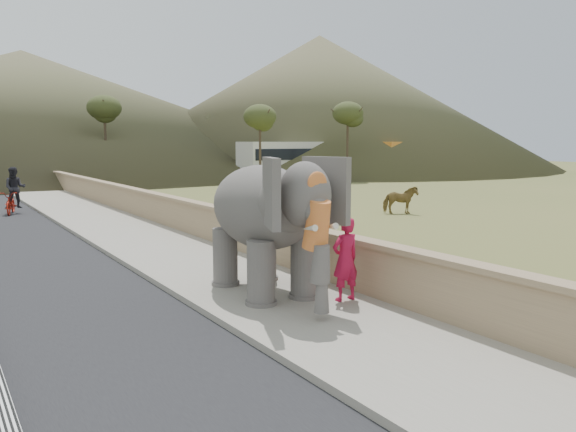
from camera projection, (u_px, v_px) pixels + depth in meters
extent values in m
plane|color=olive|center=(410.00, 366.00, 7.76)|extent=(160.00, 160.00, 0.00)
cube|color=#9E9687|center=(159.00, 247.00, 16.09)|extent=(3.00, 120.00, 0.15)
cube|color=tan|center=(211.00, 226.00, 16.92)|extent=(0.30, 120.00, 1.10)
imported|color=olive|center=(400.00, 200.00, 24.10)|extent=(1.56, 1.29, 1.21)
imported|color=#B9B8BF|center=(267.00, 169.00, 48.63)|extent=(4.45, 2.38, 1.44)
cube|color=silver|center=(298.00, 160.00, 47.75)|extent=(11.17, 3.43, 3.10)
cube|color=orange|center=(414.00, 159.00, 52.32)|extent=(11.28, 4.78, 3.10)
cone|color=brown|center=(319.00, 102.00, 69.38)|extent=(56.00, 56.00, 16.00)
cone|color=brown|center=(25.00, 109.00, 67.91)|extent=(80.00, 80.00, 14.00)
imported|color=#AA1235|center=(345.00, 259.00, 10.36)|extent=(0.57, 0.37, 1.56)
imported|color=#9D1A0E|center=(11.00, 203.00, 23.97)|extent=(1.09, 1.97, 0.98)
imported|color=black|center=(15.00, 188.00, 23.99)|extent=(1.00, 0.86, 1.77)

